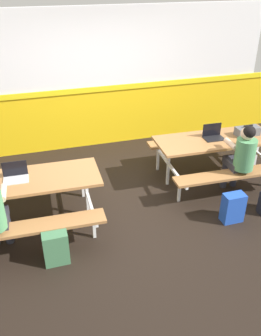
{
  "coord_description": "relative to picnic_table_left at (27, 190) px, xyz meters",
  "views": [
    {
      "loc": [
        -1.35,
        -4.37,
        3.19
      ],
      "look_at": [
        0.0,
        0.08,
        0.55
      ],
      "focal_mm": 38.28,
      "sensor_mm": 36.0,
      "label": 1
    }
  ],
  "objects": [
    {
      "name": "student_further",
      "position": [
        3.16,
        -0.16,
        0.13
      ],
      "size": [
        0.37,
        0.53,
        1.21
      ],
      "color": "#2D2D38",
      "rests_on": "ground"
    },
    {
      "name": "toolbox_grey",
      "position": [
        3.59,
        0.39,
        0.23
      ],
      "size": [
        0.4,
        0.18,
        0.18
      ],
      "color": "#595B60",
      "rests_on": "picnic_table_right"
    },
    {
      "name": "picnic_table_left",
      "position": [
        0.0,
        0.0,
        0.0
      ],
      "size": [
        1.99,
        1.61,
        0.74
      ],
      "color": "#9E6B3D",
      "rests_on": "ground"
    },
    {
      "name": "laptop_dark",
      "position": [
        2.99,
        0.44,
        0.21
      ],
      "size": [
        0.33,
        0.23,
        0.22
      ],
      "color": "black",
      "rests_on": "picnic_table_right"
    },
    {
      "name": "laptop_silver",
      "position": [
        -0.11,
        0.04,
        0.21
      ],
      "size": [
        0.33,
        0.23,
        0.22
      ],
      "color": "silver",
      "rests_on": "picnic_table_left"
    },
    {
      "name": "accent_backdrop",
      "position": [
        1.52,
        2.33,
        0.67
      ],
      "size": [
        8.0,
        0.14,
        2.6
      ],
      "color": "yellow",
      "rests_on": "ground"
    },
    {
      "name": "ground_plane",
      "position": [
        1.52,
        0.12,
        -0.59
      ],
      "size": [
        10.0,
        10.0,
        0.02
      ],
      "primitive_type": "cube",
      "color": "black"
    },
    {
      "name": "satchel_spare",
      "position": [
        0.26,
        -0.85,
        -0.36
      ],
      "size": [
        0.3,
        0.22,
        0.44
      ],
      "color": "#3F724C",
      "rests_on": "ground"
    },
    {
      "name": "backpack_dark",
      "position": [
        2.74,
        -0.74,
        -0.36
      ],
      "size": [
        0.3,
        0.22,
        0.44
      ],
      "color": "#1E47B2",
      "rests_on": "ground"
    },
    {
      "name": "picnic_table_right",
      "position": [
        3.03,
        0.4,
        0.0
      ],
      "size": [
        1.99,
        1.61,
        0.74
      ],
      "color": "#9E6B3D",
      "rests_on": "ground"
    }
  ]
}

